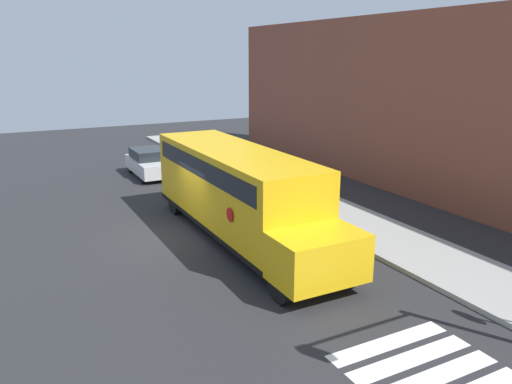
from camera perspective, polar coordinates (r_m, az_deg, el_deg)
ground_plane at (r=18.42m, az=-9.00°, el=-4.97°), size 60.00×60.00×0.00m
sidewalk_strip at (r=21.22m, az=7.84°, el=-1.94°), size 44.00×3.00×0.15m
building_backdrop at (r=24.74m, az=20.75°, el=9.20°), size 32.00×4.00×8.18m
school_bus at (r=17.52m, az=-2.15°, el=0.40°), size 10.74×2.57×3.17m
parked_car at (r=27.56m, az=-11.98°, el=3.30°), size 4.00×1.81×1.44m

